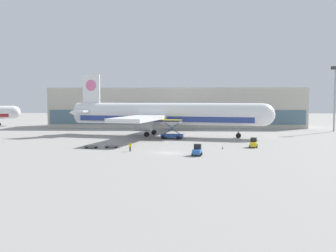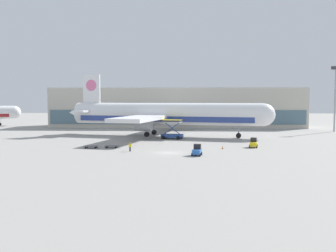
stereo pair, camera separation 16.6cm
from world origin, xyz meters
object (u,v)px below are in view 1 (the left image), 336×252
Objects in this scene: baggage_dolly_lead at (91,146)px; traffic_cone_near at (223,147)px; baggage_tug_foreground at (197,151)px; ground_crew_near at (130,146)px; traffic_cone_far at (199,147)px; scissor_lift_loader at (172,131)px; light_mast at (335,93)px; baggage_dolly_second at (112,146)px; airplane_main at (162,115)px; baggage_tug_mid at (253,143)px.

baggage_dolly_lead is 5.39× the size of traffic_cone_near.
traffic_cone_near is (5.43, 9.12, -0.54)m from baggage_tug_foreground.
baggage_dolly_lead is at bearing 78.08° from baggage_tug_foreground.
ground_crew_near is 2.30× the size of traffic_cone_far.
scissor_lift_loader is 2.15× the size of baggage_tug_foreground.
baggage_dolly_second is (-61.11, -41.74, -11.43)m from light_mast.
ground_crew_near reaches higher than baggage_dolly_second.
baggage_dolly_second is (4.11, 0.59, 0.00)m from baggage_dolly_lead.
baggage_dolly_lead is at bearing -170.70° from baggage_dolly_second.
traffic_cone_far is (17.93, -1.16, -0.03)m from baggage_dolly_second.
traffic_cone_near is at bearing -0.09° from baggage_dolly_second.
baggage_dolly_lead is 2.20× the size of ground_crew_near.
light_mast is 61.94m from traffic_cone_far.
baggage_tug_foreground is 0.72× the size of baggage_dolly_lead.
traffic_cone_near is 4.77m from traffic_cone_far.
light_mast reaches higher than baggage_dolly_lead.
airplane_main is 36.55m from baggage_tug_foreground.
ground_crew_near is at bearing -164.24° from traffic_cone_far.
light_mast is 68.44m from baggage_tug_foreground.
baggage_dolly_lead is at bearing -147.02° from light_mast.
baggage_dolly_second is at bearing -96.13° from airplane_main.
baggage_tug_mid is at bearing 30.22° from ground_crew_near.
baggage_dolly_second is at bearing 176.30° from traffic_cone_far.
baggage_tug_mid is 3.68× the size of traffic_cone_far.
ground_crew_near is (8.66, -4.35, 0.60)m from baggage_dolly_lead.
light_mast is 51.95m from baggage_tug_mid.
light_mast is at bearing 30.07° from airplane_main.
baggage_dolly_second is at bearing 71.85° from baggage_tug_foreground.
traffic_cone_near is at bearing -47.15° from scissor_lift_loader.
baggage_tug_foreground is at bearing 147.15° from baggage_tug_mid.
light_mast is 11.91× the size of ground_crew_near.
scissor_lift_loader is 7.84× the size of traffic_cone_far.
baggage_dolly_lead is (-12.95, -26.19, -5.45)m from airplane_main.
baggage_dolly_lead is at bearing -103.38° from airplane_main.
airplane_main is at bearing -162.85° from light_mast.
baggage_tug_foreground is 1.58× the size of ground_crew_near.
baggage_tug_foreground is 19.74m from baggage_dolly_second.
ground_crew_near is at bearing -25.50° from baggage_dolly_lead.
baggage_tug_mid is at bearing -128.81° from light_mast.
airplane_main is 83.11× the size of traffic_cone_near.
baggage_tug_foreground is at bearing -94.76° from traffic_cone_far.
baggage_tug_foreground is at bearing -21.79° from baggage_dolly_lead.
scissor_lift_loader is at bearing -54.89° from airplane_main.
traffic_cone_far is (6.13, -19.51, -1.52)m from scissor_lift_loader.
ground_crew_near is (4.55, -4.94, 0.60)m from baggage_dolly_second.
traffic_cone_far is (22.04, -0.57, -0.03)m from baggage_dolly_lead.
scissor_lift_loader is 20.50m from traffic_cone_far.
airplane_main is 27.63m from baggage_dolly_second.
traffic_cone_near is (18.10, 4.43, -0.65)m from ground_crew_near.
light_mast is 5.41× the size of baggage_dolly_second.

